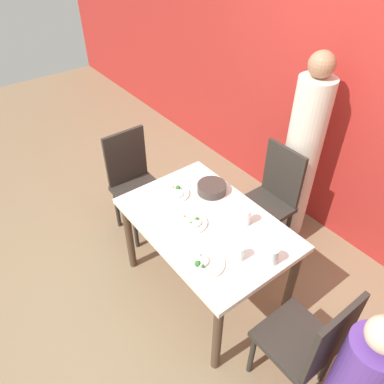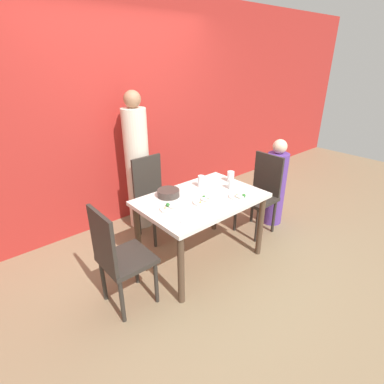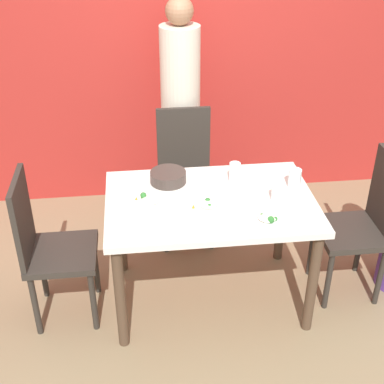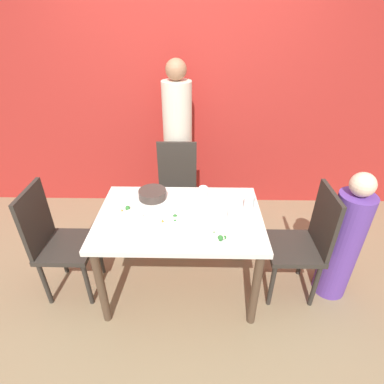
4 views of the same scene
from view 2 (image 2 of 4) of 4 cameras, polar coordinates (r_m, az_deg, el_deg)
name	(u,v)px [view 2 (image 2 of 4)]	position (r m, az deg, el deg)	size (l,w,h in m)	color
ground_plane	(200,258)	(3.31, 1.63, -12.50)	(10.00, 10.00, 0.00)	#847051
wall_back	(125,114)	(3.82, -12.66, 14.30)	(10.00, 0.06, 2.70)	#A82823
dining_table	(201,206)	(2.97, 1.77, -2.67)	(1.21, 0.81, 0.73)	silver
chair_adult_spot	(153,195)	(3.51, -7.36, -0.57)	(0.40, 0.40, 0.95)	#2D2823
chair_child_spot	(260,192)	(3.66, 12.92, 0.04)	(0.40, 0.40, 0.95)	#2D2823
chair_empty_left	(119,256)	(2.55, -13.82, -11.78)	(0.40, 0.40, 0.95)	#2D2823
person_adult	(138,167)	(3.66, -10.32, 4.78)	(0.28, 0.28, 1.66)	beige
person_child	(275,186)	(3.89, 15.53, 1.14)	(0.26, 0.26, 1.10)	#5B3893
bowl_curry	(168,193)	(2.94, -4.52, -0.16)	(0.22, 0.22, 0.07)	#3D332D
plate_rice_adult	(205,201)	(2.83, 2.50, -1.67)	(0.23, 0.23, 0.05)	white
plate_rice_child	(172,208)	(2.71, -3.83, -3.00)	(0.22, 0.22, 0.05)	white
plate_noodles	(240,196)	(2.96, 9.20, -0.75)	(0.23, 0.23, 0.06)	white
glass_water_tall	(201,181)	(3.14, 1.73, 2.07)	(0.07, 0.07, 0.12)	silver
glass_water_short	(231,184)	(3.12, 7.52, 1.50)	(0.07, 0.07, 0.10)	silver
glass_water_center	(231,176)	(3.30, 7.38, 2.95)	(0.08, 0.08, 0.12)	silver
napkin_folded	(208,190)	(3.08, 3.16, 0.32)	(0.14, 0.14, 0.01)	white
fork_steel	(187,218)	(2.55, -0.97, -5.04)	(0.18, 0.06, 0.01)	silver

